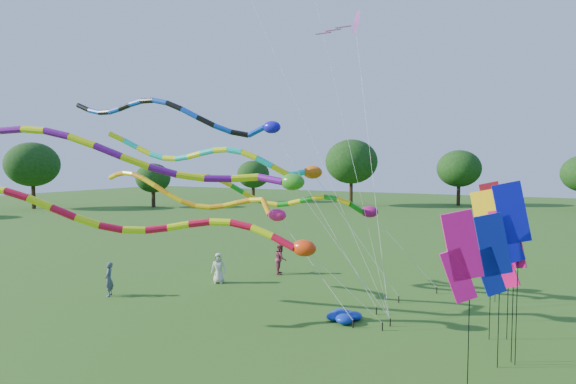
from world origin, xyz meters
The scene contains 20 objects.
ground centered at (0.00, 0.00, 0.00)m, with size 160.00×160.00×0.00m, color #255416.
tree_ring centered at (-3.18, -3.23, 5.29)m, with size 118.38×115.84×9.57m.
tube_kite_red centered at (-3.96, 0.26, 3.69)m, with size 12.62×6.50×5.85m.
tube_kite_orange centered at (-5.02, 2.98, 4.54)m, with size 12.10×1.26×6.21m.
tube_kite_purple centered at (-6.20, 0.52, 6.20)m, with size 17.25×6.05×8.22m.
tube_kite_blue centered at (-6.43, 3.39, 8.07)m, with size 14.53×2.29×9.55m.
tube_kite_cyan centered at (-4.81, 4.56, 6.18)m, with size 12.87×3.92×7.99m.
tube_kite_green centered at (-2.39, 7.05, 4.26)m, with size 10.65×4.17×6.04m.
delta_kite_high_c centered at (-1.61, 11.25, 13.54)m, with size 6.38×8.11×15.66m.
banner_pole_green centered at (6.30, 4.39, 2.97)m, with size 1.16×0.18×4.23m.
banner_pole_blue_b centered at (6.66, 2.13, 4.29)m, with size 1.14×0.40×5.56m.
banner_pole_red centered at (5.56, 8.88, 4.02)m, with size 1.12×0.46×5.29m.
banner_pole_magenta_b centered at (6.54, 2.41, 3.47)m, with size 1.15×0.33×4.73m.
banner_pole_blue_a centered at (6.22, 1.65, 3.39)m, with size 1.10×0.52×4.65m.
banner_pole_orange centered at (5.77, 4.15, 3.93)m, with size 1.13×0.45×5.19m.
banner_pole_magenta_a centered at (5.63, -0.33, 3.62)m, with size 1.09×0.55×4.88m.
blue_nylon_heap centered at (0.83, 3.53, 0.19)m, with size 1.33×1.38×0.41m.
person_a centered at (-6.84, 6.04, 0.76)m, with size 0.75×0.49×1.53m, color beige.
person_b centered at (-9.82, 1.75, 0.77)m, with size 0.56×0.37×1.55m, color #454F61.
person_c centered at (-5.05, 9.28, 0.83)m, with size 0.81×0.63×1.66m, color #873142.
Camera 1 is at (7.46, -13.48, 6.11)m, focal length 30.00 mm.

